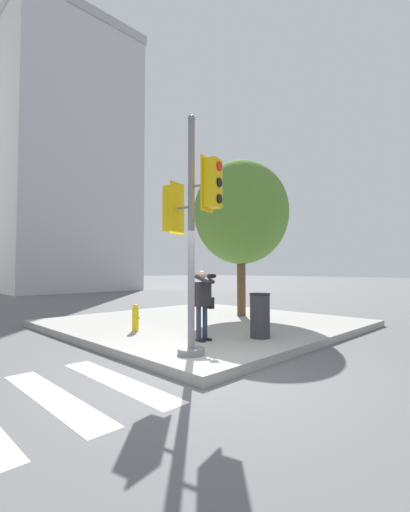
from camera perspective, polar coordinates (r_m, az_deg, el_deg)
name	(u,v)px	position (r m, az deg, el deg)	size (l,w,h in m)	color
ground_plane	(203,375)	(6.08, -0.31, -19.17)	(160.00, 160.00, 0.00)	#5B5B5E
sidewalk_corner	(204,323)	(10.90, -0.18, -11.15)	(8.00, 8.00, 0.18)	#9E9B96
traffic_signal_pole	(192,224)	(6.53, -2.26, 5.38)	(0.57, 1.25, 4.57)	slate
person_photographer	(203,299)	(7.76, -0.37, -7.20)	(0.58, 0.54, 1.56)	black
street_tree	(241,213)	(12.08, 6.02, 7.20)	(3.28, 3.28, 5.40)	brown
fire_hydrant	(135,318)	(9.17, -11.52, -10.04)	(0.17, 0.23, 0.70)	yellow
trash_bin	(260,315)	(8.20, 9.13, -9.75)	(0.49, 0.49, 1.04)	#2D2D33
building_right	(66,159)	(33.21, -22.12, 14.70)	(10.41, 9.04, 22.74)	#BCBCC1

